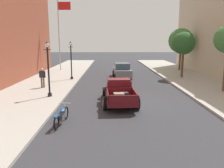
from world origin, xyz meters
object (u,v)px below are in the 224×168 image
(motorcycle_parked, at_px, (61,115))
(street_lamp_near, at_px, (48,65))
(hotrod_truck_maroon, at_px, (119,91))
(street_tree_third, at_px, (181,41))
(car_background_grey, at_px, (122,71))
(street_tree_second, at_px, (184,44))
(pedestrian_sidewalk_left, at_px, (42,77))
(street_lamp_far, at_px, (71,57))
(flagpole, at_px, (60,28))

(motorcycle_parked, xyz_separation_m, street_lamp_near, (-1.91, 5.03, 1.94))
(hotrod_truck_maroon, xyz_separation_m, street_tree_third, (8.88, 15.60, 3.31))
(car_background_grey, bearing_deg, street_tree_second, -5.87)
(pedestrian_sidewalk_left, bearing_deg, motorcycle_parked, -67.85)
(pedestrian_sidewalk_left, relative_size, street_lamp_near, 0.43)
(pedestrian_sidewalk_left, bearing_deg, street_tree_third, 37.04)
(street_tree_second, height_order, street_tree_third, street_tree_third)
(car_background_grey, distance_m, street_lamp_near, 10.85)
(street_lamp_near, distance_m, street_tree_second, 14.86)
(hotrod_truck_maroon, distance_m, pedestrian_sidewalk_left, 7.54)
(car_background_grey, bearing_deg, street_lamp_near, -121.64)
(car_background_grey, relative_size, street_lamp_far, 1.14)
(street_tree_third, bearing_deg, pedestrian_sidewalk_left, -142.96)
(street_lamp_far, bearing_deg, street_lamp_near, -92.58)
(street_lamp_near, height_order, street_tree_second, street_tree_second)
(street_lamp_near, bearing_deg, street_tree_second, 34.90)
(motorcycle_parked, height_order, car_background_grey, car_background_grey)
(flagpole, bearing_deg, street_lamp_near, -81.46)
(motorcycle_parked, bearing_deg, pedestrian_sidewalk_left, 112.15)
(street_tree_third, bearing_deg, car_background_grey, -146.53)
(hotrod_truck_maroon, distance_m, street_tree_second, 12.38)
(hotrod_truck_maroon, distance_m, street_tree_third, 18.26)
(pedestrian_sidewalk_left, height_order, street_tree_third, street_tree_third)
(hotrod_truck_maroon, relative_size, motorcycle_parked, 2.36)
(car_background_grey, distance_m, street_tree_third, 10.29)
(hotrod_truck_maroon, bearing_deg, motorcycle_parked, -127.02)
(street_lamp_near, xyz_separation_m, flagpole, (-2.20, 14.65, 3.39))
(car_background_grey, height_order, pedestrian_sidewalk_left, pedestrian_sidewalk_left)
(car_background_grey, xyz_separation_m, pedestrian_sidewalk_left, (-7.02, -6.06, 0.32))
(car_background_grey, xyz_separation_m, flagpole, (-7.83, 5.52, 5.00))
(street_lamp_far, bearing_deg, street_tree_third, 28.02)
(street_lamp_near, relative_size, flagpole, 0.42)
(street_lamp_near, distance_m, street_tree_third, 20.07)
(pedestrian_sidewalk_left, bearing_deg, flagpole, 93.99)
(street_lamp_near, bearing_deg, pedestrian_sidewalk_left, 114.35)
(street_tree_second, bearing_deg, hotrod_truck_maroon, -127.19)
(street_lamp_far, bearing_deg, street_tree_second, 5.34)
(hotrod_truck_maroon, bearing_deg, street_lamp_far, 118.29)
(hotrod_truck_maroon, xyz_separation_m, street_lamp_far, (-4.55, 8.46, 1.63))
(hotrod_truck_maroon, distance_m, flagpole, 17.98)
(motorcycle_parked, height_order, street_tree_second, street_tree_second)
(street_lamp_far, relative_size, street_tree_second, 0.79)
(motorcycle_parked, xyz_separation_m, car_background_grey, (3.72, 14.17, 0.33))
(hotrod_truck_maroon, height_order, street_tree_second, street_tree_second)
(street_lamp_far, relative_size, flagpole, 0.42)
(hotrod_truck_maroon, bearing_deg, street_lamp_near, 167.38)
(hotrod_truck_maroon, xyz_separation_m, car_background_grey, (0.75, 10.23, 0.01))
(hotrod_truck_maroon, relative_size, flagpole, 0.55)
(motorcycle_parked, distance_m, street_lamp_near, 5.72)
(pedestrian_sidewalk_left, relative_size, street_tree_third, 0.30)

